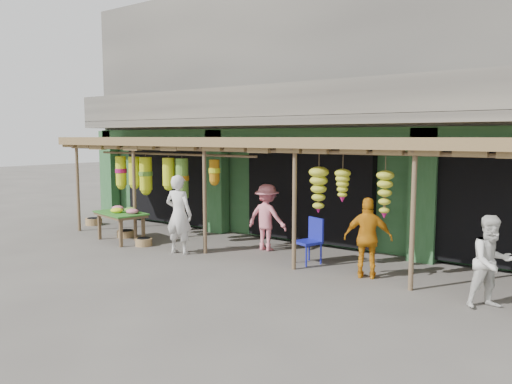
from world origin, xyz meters
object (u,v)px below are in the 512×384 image
Objects in this scene: blue_chair at (311,238)px; person_right at (491,262)px; person_front at (179,214)px; flower_table at (122,214)px; person_shopper at (267,217)px; person_vendor at (368,238)px.

blue_chair is 3.93m from person_right.
blue_chair is at bearing -171.74° from person_front.
flower_table is at bearing -13.98° from person_front.
person_shopper reaches higher than person_right.
person_vendor is (-2.34, 0.48, 0.04)m from person_right.
person_right is at bearing 170.77° from person_front.
person_shopper is at bearing -35.97° from person_vendor.
person_shopper reaches higher than person_vendor.
person_shopper is at bearing 33.67° from flower_table.
flower_table is 4.01m from person_shopper.
person_front is 6.87m from person_right.
person_shopper is (-1.53, 0.49, 0.26)m from blue_chair.
blue_chair is 1.56m from person_vendor.
person_front is 4.58m from person_vendor.
person_shopper reaches higher than blue_chair.
person_front is at bearing -139.38° from blue_chair.
person_front is at bearing 9.84° from flower_table.
blue_chair is at bearing -34.16° from person_vendor.
blue_chair is at bearing 122.47° from person_right.
person_vendor is (4.53, 0.67, -0.15)m from person_front.
person_front is at bearing 43.16° from person_shopper.
person_vendor is 3.14m from person_shopper.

